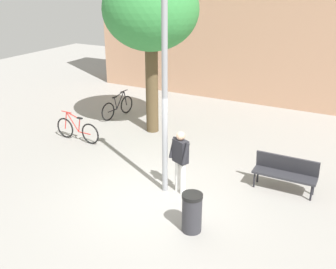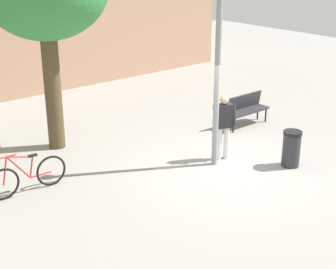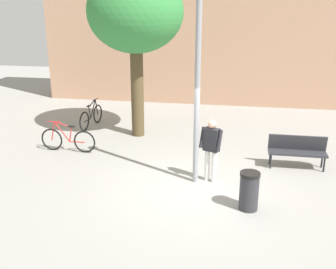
{
  "view_description": "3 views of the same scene",
  "coord_description": "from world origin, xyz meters",
  "px_view_note": "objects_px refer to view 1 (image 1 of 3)",
  "views": [
    {
      "loc": [
        4.3,
        -7.58,
        5.2
      ],
      "look_at": [
        -0.27,
        0.97,
        1.3
      ],
      "focal_mm": 42.37,
      "sensor_mm": 36.0,
      "label": 1
    },
    {
      "loc": [
        -8.33,
        -7.74,
        5.15
      ],
      "look_at": [
        -0.96,
        1.06,
        0.8
      ],
      "focal_mm": 54.36,
      "sensor_mm": 36.0,
      "label": 2
    },
    {
      "loc": [
        0.96,
        -9.35,
        4.51
      ],
      "look_at": [
        -1.01,
        1.73,
        0.8
      ],
      "focal_mm": 43.31,
      "sensor_mm": 36.0,
      "label": 3
    }
  ],
  "objects_px": {
    "trash_bin": "(192,212)",
    "person_by_lamppost": "(180,158)",
    "bicycle_black": "(118,107)",
    "bicycle_red": "(77,130)",
    "lamppost": "(165,80)",
    "park_bench": "(285,171)",
    "plaza_tree": "(151,11)"
  },
  "relations": [
    {
      "from": "trash_bin",
      "to": "person_by_lamppost",
      "type": "bearing_deg",
      "value": 125.25
    },
    {
      "from": "bicycle_black",
      "to": "bicycle_red",
      "type": "relative_size",
      "value": 1.0
    },
    {
      "from": "lamppost",
      "to": "person_by_lamppost",
      "type": "relative_size",
      "value": 3.12
    },
    {
      "from": "park_bench",
      "to": "bicycle_black",
      "type": "distance_m",
      "value": 7.64
    },
    {
      "from": "park_bench",
      "to": "bicycle_red",
      "type": "bearing_deg",
      "value": 179.53
    },
    {
      "from": "plaza_tree",
      "to": "trash_bin",
      "type": "xyz_separation_m",
      "value": [
        3.78,
        -4.8,
        -3.68
      ]
    },
    {
      "from": "bicycle_red",
      "to": "plaza_tree",
      "type": "bearing_deg",
      "value": 48.23
    },
    {
      "from": "lamppost",
      "to": "bicycle_black",
      "type": "bearing_deg",
      "value": 136.31
    },
    {
      "from": "bicycle_red",
      "to": "trash_bin",
      "type": "bearing_deg",
      "value": -26.87
    },
    {
      "from": "plaza_tree",
      "to": "park_bench",
      "type": "bearing_deg",
      "value": -21.62
    },
    {
      "from": "trash_bin",
      "to": "park_bench",
      "type": "bearing_deg",
      "value": 63.69
    },
    {
      "from": "lamppost",
      "to": "person_by_lamppost",
      "type": "height_order",
      "value": "lamppost"
    },
    {
      "from": "trash_bin",
      "to": "lamppost",
      "type": "bearing_deg",
      "value": 136.78
    },
    {
      "from": "person_by_lamppost",
      "to": "trash_bin",
      "type": "xyz_separation_m",
      "value": [
        0.97,
        -1.37,
        -0.51
      ]
    },
    {
      "from": "bicycle_red",
      "to": "person_by_lamppost",
      "type": "bearing_deg",
      "value": -17.45
    },
    {
      "from": "bicycle_red",
      "to": "trash_bin",
      "type": "distance_m",
      "value": 6.23
    },
    {
      "from": "lamppost",
      "to": "bicycle_red",
      "type": "bearing_deg",
      "value": 159.85
    },
    {
      "from": "person_by_lamppost",
      "to": "bicycle_red",
      "type": "distance_m",
      "value": 4.84
    },
    {
      "from": "plaza_tree",
      "to": "person_by_lamppost",
      "type": "bearing_deg",
      "value": -50.6
    },
    {
      "from": "person_by_lamppost",
      "to": "park_bench",
      "type": "height_order",
      "value": "person_by_lamppost"
    },
    {
      "from": "park_bench",
      "to": "plaza_tree",
      "type": "distance_m",
      "value": 6.6
    },
    {
      "from": "park_bench",
      "to": "trash_bin",
      "type": "bearing_deg",
      "value": -116.31
    },
    {
      "from": "person_by_lamppost",
      "to": "plaza_tree",
      "type": "xyz_separation_m",
      "value": [
        -2.81,
        3.42,
        3.17
      ]
    },
    {
      "from": "person_by_lamppost",
      "to": "bicycle_black",
      "type": "relative_size",
      "value": 0.93
    },
    {
      "from": "park_bench",
      "to": "trash_bin",
      "type": "height_order",
      "value": "park_bench"
    },
    {
      "from": "lamppost",
      "to": "bicycle_red",
      "type": "distance_m",
      "value": 5.15
    },
    {
      "from": "bicycle_red",
      "to": "bicycle_black",
      "type": "bearing_deg",
      "value": 94.6
    },
    {
      "from": "plaza_tree",
      "to": "lamppost",
      "type": "bearing_deg",
      "value": -55.43
    },
    {
      "from": "lamppost",
      "to": "trash_bin",
      "type": "distance_m",
      "value": 3.1
    },
    {
      "from": "park_bench",
      "to": "plaza_tree",
      "type": "height_order",
      "value": "plaza_tree"
    },
    {
      "from": "lamppost",
      "to": "plaza_tree",
      "type": "relative_size",
      "value": 0.94
    },
    {
      "from": "park_bench",
      "to": "person_by_lamppost",
      "type": "bearing_deg",
      "value": -149.31
    }
  ]
}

